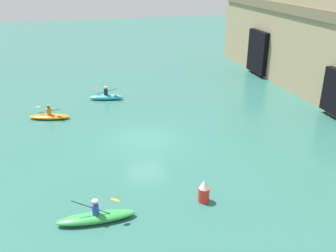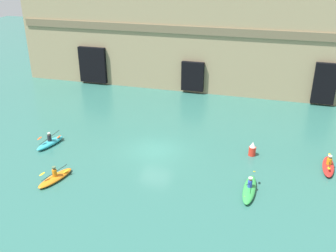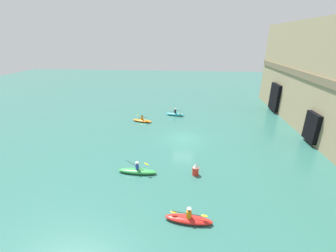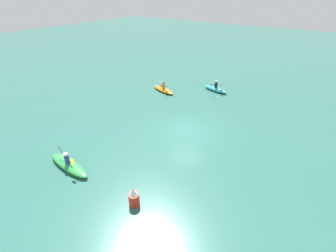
# 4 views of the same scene
# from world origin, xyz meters

# --- Properties ---
(ground_plane) EXTENTS (120.00, 120.00, 0.00)m
(ground_plane) POSITION_xyz_m (0.00, 0.00, 0.00)
(ground_plane) COLOR #2D665B
(kayak_cyan) EXTENTS (1.31, 2.96, 1.13)m
(kayak_cyan) POSITION_xyz_m (-8.52, -1.58, 0.25)
(kayak_cyan) COLOR #33B2C6
(kayak_cyan) RESTS_ON ground
(kayak_orange) EXTENTS (1.56, 3.07, 1.06)m
(kayak_orange) POSITION_xyz_m (-5.28, -6.09, 0.21)
(kayak_orange) COLOR orange
(kayak_orange) RESTS_ON ground
(kayak_green) EXTENTS (0.89, 3.49, 1.19)m
(kayak_green) POSITION_xyz_m (7.74, -3.82, 0.23)
(kayak_green) COLOR green
(kayak_green) RESTS_ON ground
(marker_buoy) EXTENTS (0.55, 0.55, 1.15)m
(marker_buoy) POSITION_xyz_m (7.49, 1.30, 0.53)
(marker_buoy) COLOR red
(marker_buoy) RESTS_ON ground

